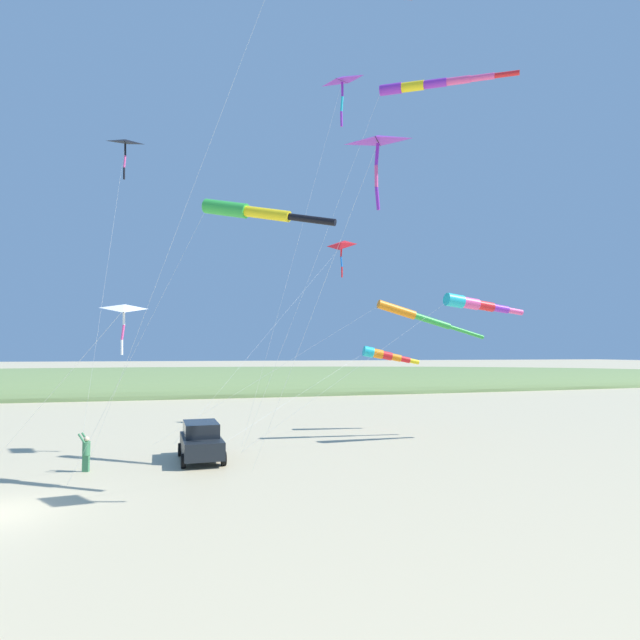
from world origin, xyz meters
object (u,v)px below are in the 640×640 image
(person_adult_flyer, at_px, (86,451))
(kite_windsock_rainbow_low_near, at_px, (248,211))
(kite_windsock_magenta_far_left, at_px, (416,316))
(kite_windsock_yellow_midlevel, at_px, (384,355))
(kite_delta_red_high_left, at_px, (125,143))
(parked_car, at_px, (201,441))
(kite_windsock_striped_overhead, at_px, (474,304))
(kite_delta_purple_drifting, at_px, (123,309))
(kite_windsock_long_streamer_right, at_px, (428,85))
(kite_delta_long_streamer_left, at_px, (378,142))
(kite_delta_green_low_center, at_px, (341,246))
(kite_delta_orange_high_right, at_px, (342,81))
(cooler_box, at_px, (203,445))

(person_adult_flyer, distance_m, kite_windsock_rainbow_low_near, 12.99)
(kite_windsock_magenta_far_left, bearing_deg, kite_windsock_yellow_midlevel, 9.71)
(kite_delta_red_high_left, bearing_deg, kite_windsock_yellow_midlevel, -65.69)
(parked_car, bearing_deg, kite_delta_red_high_left, 95.06)
(kite_windsock_striped_overhead, relative_size, kite_windsock_yellow_midlevel, 1.16)
(kite_windsock_yellow_midlevel, bearing_deg, kite_delta_purple_drifting, 137.99)
(person_adult_flyer, xyz_separation_m, kite_delta_red_high_left, (0.93, -1.22, 14.70))
(kite_windsock_rainbow_low_near, bearing_deg, kite_delta_purple_drifting, 133.82)
(kite_windsock_striped_overhead, distance_m, kite_windsock_yellow_midlevel, 7.57)
(kite_windsock_long_streamer_right, bearing_deg, kite_delta_long_streamer_left, 139.70)
(person_adult_flyer, height_order, kite_delta_red_high_left, kite_delta_red_high_left)
(kite_delta_green_low_center, bearing_deg, kite_delta_orange_high_right, 163.66)
(parked_car, distance_m, kite_windsock_long_streamer_right, 21.01)
(kite_windsock_striped_overhead, relative_size, kite_windsock_long_streamer_right, 0.92)
(parked_car, distance_m, kite_delta_purple_drifting, 11.64)
(person_adult_flyer, relative_size, kite_windsock_rainbow_low_near, 0.15)
(kite_windsock_magenta_far_left, distance_m, kite_delta_long_streamer_left, 15.78)
(kite_delta_red_high_left, distance_m, kite_windsock_magenta_far_left, 19.15)
(kite_windsock_yellow_midlevel, relative_size, kite_windsock_rainbow_low_near, 1.27)
(kite_delta_purple_drifting, bearing_deg, kite_windsock_magenta_far_left, -50.64)
(parked_car, xyz_separation_m, kite_windsock_striped_overhead, (1.16, -16.11, 7.33))
(parked_car, xyz_separation_m, kite_delta_orange_high_right, (-0.89, -7.12, 19.04))
(kite_delta_orange_high_right, bearing_deg, person_adult_flyer, 91.81)
(cooler_box, bearing_deg, kite_delta_purple_drifting, 167.44)
(kite_windsock_long_streamer_right, height_order, kite_windsock_rainbow_low_near, kite_windsock_long_streamer_right)
(kite_delta_red_high_left, xyz_separation_m, kite_delta_long_streamer_left, (-9.37, -9.65, -2.73))
(kite_delta_orange_high_right, bearing_deg, kite_windsock_striped_overhead, -77.16)
(kite_delta_green_low_center, bearing_deg, person_adult_flyer, 126.53)
(person_adult_flyer, relative_size, kite_delta_green_low_center, 0.12)
(kite_delta_purple_drifting, relative_size, kite_delta_green_low_center, 0.60)
(parked_car, xyz_separation_m, kite_windsock_magenta_far_left, (3.20, -13.18, 6.71))
(cooler_box, height_order, kite_windsock_long_streamer_right, kite_windsock_long_streamer_right)
(kite_windsock_striped_overhead, relative_size, kite_delta_orange_high_right, 0.86)
(parked_car, bearing_deg, kite_windsock_yellow_midlevel, -60.59)
(kite_windsock_yellow_midlevel, bearing_deg, kite_windsock_striped_overhead, -148.71)
(cooler_box, xyz_separation_m, kite_delta_purple_drifting, (-12.65, 2.82, 6.48))
(person_adult_flyer, relative_size, kite_windsock_striped_overhead, 0.10)
(kite_delta_red_high_left, distance_m, kite_windsock_long_streamer_right, 15.24)
(kite_delta_red_high_left, height_order, kite_windsock_striped_overhead, kite_delta_red_high_left)
(cooler_box, relative_size, kite_delta_long_streamer_left, 0.05)
(kite_windsock_striped_overhead, relative_size, kite_delta_purple_drifting, 2.07)
(person_adult_flyer, distance_m, kite_delta_purple_drifting, 10.55)
(kite_windsock_yellow_midlevel, bearing_deg, kite_delta_green_low_center, 34.73)
(kite_windsock_long_streamer_right, bearing_deg, kite_delta_red_high_left, 75.81)
(kite_windsock_magenta_far_left, relative_size, kite_delta_purple_drifting, 2.44)
(parked_car, relative_size, kite_delta_green_low_center, 0.32)
(cooler_box, relative_size, kite_delta_green_low_center, 0.04)
(kite_delta_orange_high_right, xyz_separation_m, kite_delta_long_streamer_left, (-8.82, 1.33, -7.09))
(kite_delta_purple_drifting, bearing_deg, kite_delta_orange_high_right, -47.69)
(person_adult_flyer, distance_m, kite_delta_red_high_left, 14.78)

